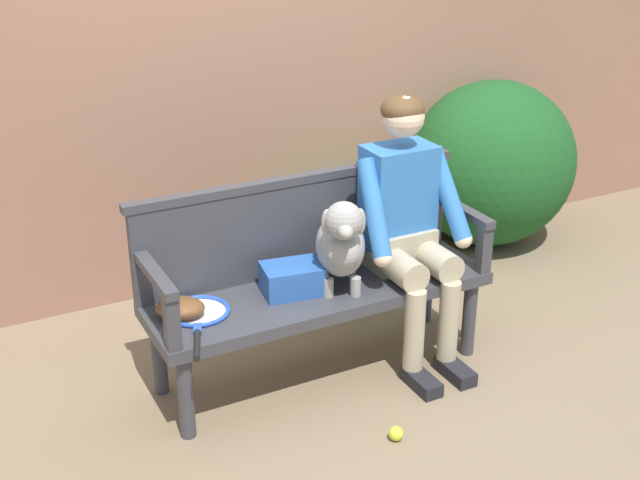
# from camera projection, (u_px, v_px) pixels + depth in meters

# --- Properties ---
(ground_plane) EXTENTS (40.00, 40.00, 0.00)m
(ground_plane) POSITION_uv_depth(u_px,v_px,m) (320.00, 371.00, 4.21)
(ground_plane) COLOR #7A664C
(brick_garden_fence) EXTENTS (8.00, 0.30, 2.31)m
(brick_garden_fence) POSITION_uv_depth(u_px,v_px,m) (213.00, 87.00, 4.83)
(brick_garden_fence) COLOR #936651
(brick_garden_fence) RESTS_ON ground
(hedge_bush_mid_right) EXTENTS (1.12, 1.03, 1.08)m
(hedge_bush_mid_right) POSITION_uv_depth(u_px,v_px,m) (491.00, 164.00, 5.48)
(hedge_bush_mid_right) COLOR #194C1E
(hedge_bush_mid_right) RESTS_ON ground
(hedge_bush_far_right) EXTENTS (0.98, 0.81, 0.64)m
(hedge_bush_far_right) POSITION_uv_depth(u_px,v_px,m) (335.00, 225.00, 5.12)
(hedge_bush_far_right) COLOR #1E5B23
(hedge_bush_far_right) RESTS_ON ground
(garden_bench) EXTENTS (1.68, 0.51, 0.47)m
(garden_bench) POSITION_uv_depth(u_px,v_px,m) (320.00, 299.00, 4.05)
(garden_bench) COLOR #38383D
(garden_bench) RESTS_ON ground
(bench_backrest) EXTENTS (1.72, 0.06, 0.50)m
(bench_backrest) POSITION_uv_depth(u_px,v_px,m) (299.00, 223.00, 4.10)
(bench_backrest) COLOR #38383D
(bench_backrest) RESTS_ON garden_bench
(bench_armrest_left_end) EXTENTS (0.06, 0.51, 0.28)m
(bench_armrest_left_end) POSITION_uv_depth(u_px,v_px,m) (161.00, 293.00, 3.53)
(bench_armrest_left_end) COLOR #38383D
(bench_armrest_left_end) RESTS_ON garden_bench
(bench_armrest_right_end) EXTENTS (0.06, 0.51, 0.28)m
(bench_armrest_right_end) POSITION_uv_depth(u_px,v_px,m) (470.00, 225.00, 4.20)
(bench_armrest_right_end) COLOR #38383D
(bench_armrest_right_end) RESTS_ON garden_bench
(person_seated) EXTENTS (0.56, 0.65, 1.34)m
(person_seated) POSITION_uv_depth(u_px,v_px,m) (407.00, 220.00, 4.10)
(person_seated) COLOR black
(person_seated) RESTS_ON ground
(dog_on_bench) EXTENTS (0.35, 0.49, 0.49)m
(dog_on_bench) POSITION_uv_depth(u_px,v_px,m) (341.00, 243.00, 3.90)
(dog_on_bench) COLOR gray
(dog_on_bench) RESTS_ON garden_bench
(tennis_racket) EXTENTS (0.37, 0.58, 0.03)m
(tennis_racket) POSITION_uv_depth(u_px,v_px,m) (198.00, 314.00, 3.77)
(tennis_racket) COLOR blue
(tennis_racket) RESTS_ON garden_bench
(baseball_glove) EXTENTS (0.28, 0.26, 0.09)m
(baseball_glove) POSITION_uv_depth(u_px,v_px,m) (180.00, 308.00, 3.74)
(baseball_glove) COLOR brown
(baseball_glove) RESTS_ON garden_bench
(sports_bag) EXTENTS (0.31, 0.24, 0.14)m
(sports_bag) POSITION_uv_depth(u_px,v_px,m) (292.00, 279.00, 3.95)
(sports_bag) COLOR #2856A3
(sports_bag) RESTS_ON garden_bench
(tennis_ball) EXTENTS (0.07, 0.07, 0.07)m
(tennis_ball) POSITION_uv_depth(u_px,v_px,m) (396.00, 434.00, 3.70)
(tennis_ball) COLOR #CCDB33
(tennis_ball) RESTS_ON ground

